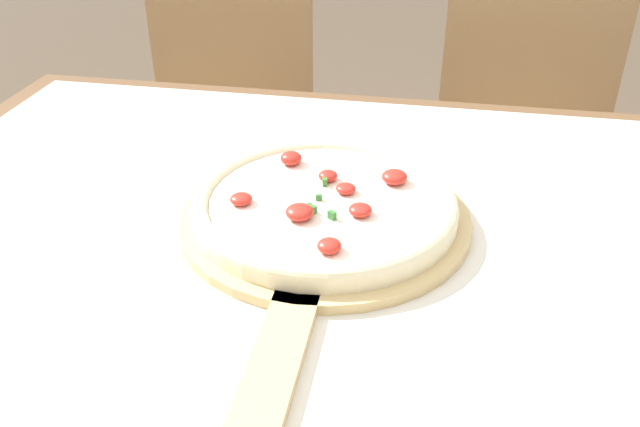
{
  "coord_description": "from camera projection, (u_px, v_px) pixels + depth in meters",
  "views": [
    {
      "loc": [
        0.11,
        -0.55,
        1.19
      ],
      "look_at": [
        -0.01,
        0.08,
        0.8
      ],
      "focal_mm": 38.0,
      "sensor_mm": 36.0,
      "label": 1
    }
  ],
  "objects": [
    {
      "name": "pizza_peel",
      "position": [
        320.0,
        231.0,
        0.76
      ],
      "size": [
        0.34,
        0.56,
        0.01
      ],
      "color": "tan",
      "rests_on": "towel_cloth"
    },
    {
      "name": "pizza",
      "position": [
        325.0,
        204.0,
        0.77
      ],
      "size": [
        0.3,
        0.3,
        0.03
      ],
      "color": "beige",
      "rests_on": "pizza_peel"
    },
    {
      "name": "towel_cloth",
      "position": [
        315.0,
        279.0,
        0.7
      ],
      "size": [
        1.12,
        0.97,
        0.0
      ],
      "color": "silver",
      "rests_on": "dining_table"
    },
    {
      "name": "chair_left",
      "position": [
        229.0,
        130.0,
        1.6
      ],
      "size": [
        0.43,
        0.43,
        0.9
      ],
      "rotation": [
        0.0,
        0.0,
        0.09
      ],
      "color": "tan",
      "rests_on": "ground_plane"
    },
    {
      "name": "dining_table",
      "position": [
        315.0,
        359.0,
        0.75
      ],
      "size": [
        1.2,
        1.05,
        0.76
      ],
      "color": "brown",
      "rests_on": "ground_plane"
    },
    {
      "name": "chair_right",
      "position": [
        520.0,
        152.0,
        1.5
      ],
      "size": [
        0.41,
        0.41,
        0.9
      ],
      "rotation": [
        0.0,
        0.0,
        -0.02
      ],
      "color": "tan",
      "rests_on": "ground_plane"
    }
  ]
}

